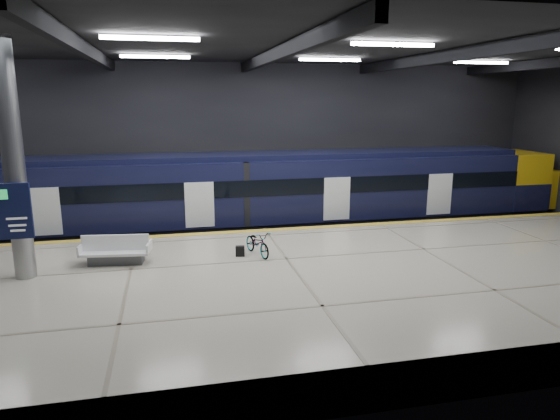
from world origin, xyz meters
name	(u,v)px	position (x,y,z in m)	size (l,w,h in m)	color
ground	(280,279)	(0.00, 0.00, 0.00)	(30.00, 30.00, 0.00)	black
room_shell	(280,117)	(0.00, 0.00, 5.72)	(30.10, 16.10, 8.05)	black
platform	(298,290)	(0.00, -2.50, 0.55)	(30.00, 11.00, 1.10)	#BDB3A0
safety_strip	(265,230)	(0.00, 2.75, 1.11)	(30.00, 0.40, 0.01)	gold
rails	(254,237)	(0.00, 5.50, 0.08)	(30.00, 1.52, 0.16)	gray
train	(302,193)	(2.27, 5.50, 2.06)	(29.40, 2.84, 3.79)	black
bench	(116,253)	(-5.48, -0.31, 1.44)	(2.28, 1.17, 0.96)	#595B60
bicycle	(258,243)	(-0.87, -0.39, 1.52)	(0.56, 1.62, 0.85)	#99999E
pannier_bag	(240,251)	(-1.47, -0.39, 1.28)	(0.30, 0.18, 0.35)	black
info_column	(13,165)	(-8.00, -1.03, 4.46)	(0.90, 0.78, 6.90)	#9EA0A5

